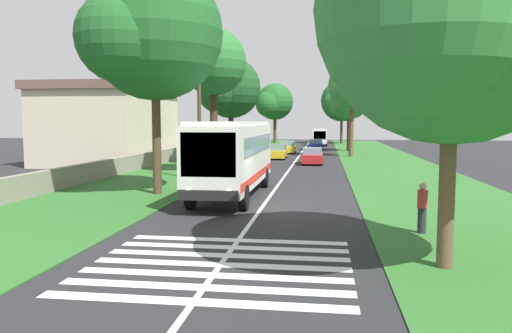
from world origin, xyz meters
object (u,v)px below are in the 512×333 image
at_px(roadside_tree_left_0, 213,65).
at_px(utility_pole, 199,118).
at_px(roadside_tree_left_3, 151,35).
at_px(roadside_tree_right_0, 341,102).
at_px(roadside_building, 110,124).
at_px(trailing_minibus_0, 320,136).
at_px(pedestrian, 422,207).
at_px(roadside_tree_right_3, 445,14).
at_px(trailing_car_2, 288,148).
at_px(coach_bus, 234,153).
at_px(roadside_tree_right_2, 351,87).
at_px(trailing_car_3, 316,145).
at_px(trailing_car_1, 277,152).
at_px(roadside_tree_left_1, 229,90).
at_px(roadside_tree_left_2, 274,103).
at_px(roadside_tree_right_1, 348,101).
at_px(trailing_car_0, 313,156).

height_order(roadside_tree_left_0, utility_pole, roadside_tree_left_0).
distance_m(roadside_tree_left_3, roadside_tree_right_0, 60.12).
bearing_deg(roadside_building, roadside_tree_left_0, -124.92).
height_order(trailing_minibus_0, pedestrian, trailing_minibus_0).
height_order(trailing_minibus_0, roadside_tree_right_3, roadside_tree_right_3).
bearing_deg(trailing_car_2, roadside_building, 135.14).
relative_size(coach_bus, roadside_tree_right_2, 1.14).
distance_m(trailing_car_3, roadside_tree_left_3, 41.88).
height_order(trailing_car_1, roadside_tree_left_1, roadside_tree_left_1).
height_order(coach_bus, roadside_building, roadside_building).
distance_m(trailing_car_3, roadside_tree_right_2, 14.20).
bearing_deg(coach_bus, roadside_tree_left_2, 3.92).
bearing_deg(roadside_tree_right_2, roadside_tree_left_0, 149.58).
bearing_deg(coach_bus, pedestrian, -133.90).
bearing_deg(roadside_building, roadside_tree_left_2, -14.10).
bearing_deg(roadside_tree_left_1, roadside_tree_right_3, -159.41).
bearing_deg(roadside_tree_right_0, roadside_tree_right_3, -179.80).
height_order(trailing_car_1, roadside_tree_right_1, roadside_tree_right_1).
height_order(roadside_tree_left_0, pedestrian, roadside_tree_left_0).
bearing_deg(trailing_car_2, roadside_tree_left_0, 170.93).
bearing_deg(trailing_car_3, roadside_tree_left_1, 162.42).
xyz_separation_m(trailing_minibus_0, roadside_building, (-33.14, 18.50, 1.95)).
relative_size(trailing_car_1, roadside_tree_left_3, 0.37).
bearing_deg(trailing_car_0, roadside_tree_left_3, 158.40).
bearing_deg(trailing_car_3, pedestrian, -174.84).
relative_size(trailing_car_3, pedestrian, 2.54).
height_order(trailing_car_2, roadside_tree_left_3, roadside_tree_left_3).
distance_m(trailing_car_1, roadside_tree_left_2, 36.31).
xyz_separation_m(coach_bus, roadside_tree_left_0, (10.54, 3.42, 5.56)).
xyz_separation_m(roadside_tree_left_2, pedestrian, (-67.84, -11.84, -5.92)).
bearing_deg(roadside_tree_right_0, roadside_tree_left_1, 165.19).
bearing_deg(trailing_car_0, roadside_tree_left_0, 141.66).
distance_m(roadside_tree_right_0, pedestrian, 66.71).
height_order(trailing_car_0, trailing_car_2, same).
bearing_deg(roadside_tree_right_3, trailing_car_1, 11.70).
xyz_separation_m(coach_bus, utility_pole, (6.35, 3.36, 1.81)).
bearing_deg(roadside_tree_right_1, roadside_tree_left_3, 163.34).
distance_m(trailing_car_0, roadside_tree_right_0, 40.43).
bearing_deg(roadside_tree_right_2, roadside_building, 114.83).
xyz_separation_m(roadside_tree_left_1, utility_pole, (-11.77, -0.36, -2.45)).
xyz_separation_m(coach_bus, roadside_tree_right_1, (38.43, -7.34, 4.05)).
relative_size(roadside_tree_right_2, pedestrian, 5.82).
height_order(roadside_tree_left_0, roadside_tree_left_2, roadside_tree_left_0).
relative_size(roadside_building, pedestrian, 8.12).
relative_size(roadside_tree_right_2, roadside_tree_right_3, 0.99).
bearing_deg(roadside_building, trailing_car_3, -39.26).
bearing_deg(roadside_tree_left_0, roadside_tree_left_2, 0.83).
xyz_separation_m(trailing_car_3, utility_pole, (-34.17, 6.74, 3.29)).
xyz_separation_m(trailing_car_0, roadside_building, (-0.83, 18.15, 2.83)).
distance_m(trailing_car_0, roadside_tree_left_0, 13.14).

